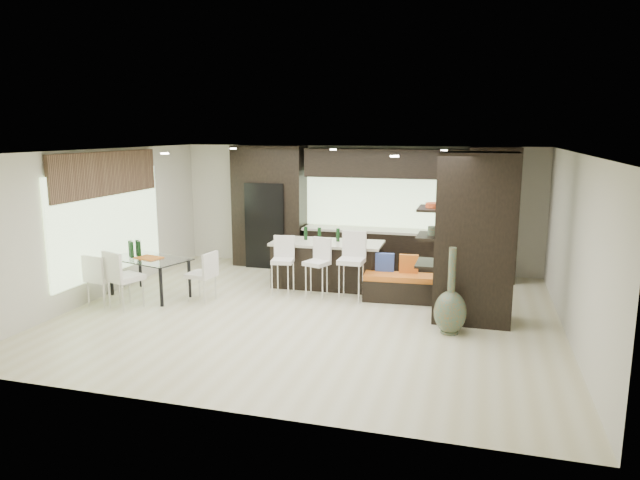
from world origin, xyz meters
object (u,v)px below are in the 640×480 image
(dining_table, at_px, (150,277))
(chair_far, at_px, (103,282))
(kitchen_island, at_px, (327,264))
(bench, at_px, (399,288))
(stool_right, at_px, (351,273))
(floor_vase, at_px, (451,291))
(stool_left, at_px, (283,271))
(stool_mid, at_px, (317,274))
(chair_end, at_px, (201,278))
(chair_near, at_px, (125,282))

(dining_table, height_order, chair_far, chair_far)
(kitchen_island, height_order, bench, kitchen_island)
(stool_right, xyz_separation_m, floor_vase, (1.82, -1.28, 0.16))
(floor_vase, xyz_separation_m, chair_far, (-5.92, -0.21, -0.24))
(stool_left, height_order, stool_right, stool_right)
(kitchen_island, bearing_deg, stool_mid, -91.56)
(stool_mid, bearing_deg, chair_end, -138.17)
(stool_left, xyz_separation_m, stool_right, (1.31, -0.03, 0.06))
(stool_right, bearing_deg, kitchen_island, 131.48)
(stool_left, xyz_separation_m, dining_table, (-2.33, -0.78, -0.08))
(chair_far, bearing_deg, kitchen_island, 43.19)
(kitchen_island, distance_m, stool_right, 1.02)
(bench, bearing_deg, stool_right, -170.33)
(stool_mid, xyz_separation_m, chair_near, (-2.98, -1.53, 0.03))
(chair_far, bearing_deg, dining_table, 67.37)
(chair_far, bearing_deg, floor_vase, 11.90)
(bench, bearing_deg, chair_near, -163.12)
(kitchen_island, xyz_separation_m, dining_table, (-2.98, -1.53, -0.09))
(chair_far, xyz_separation_m, chair_end, (1.51, 0.73, -0.01))
(stool_mid, distance_m, bench, 1.51)
(stool_mid, xyz_separation_m, dining_table, (-2.98, -0.78, -0.08))
(chair_far, bearing_deg, stool_mid, 33.54)
(chair_far, bearing_deg, stool_right, 29.76)
(stool_left, distance_m, chair_end, 1.50)
(kitchen_island, bearing_deg, floor_vase, -41.33)
(chair_far, relative_size, chair_end, 1.02)
(floor_vase, relative_size, dining_table, 0.89)
(bench, xyz_separation_m, floor_vase, (0.98, -1.48, 0.42))
(dining_table, bearing_deg, stool_mid, 31.21)
(kitchen_island, bearing_deg, bench, -22.76)
(floor_vase, bearing_deg, chair_far, -178.00)
(floor_vase, height_order, dining_table, floor_vase)
(stool_mid, xyz_separation_m, chair_far, (-3.45, -1.51, -0.01))
(floor_vase, distance_m, chair_end, 4.44)
(stool_mid, distance_m, chair_near, 3.35)
(kitchen_island, height_order, floor_vase, floor_vase)
(stool_mid, bearing_deg, kitchen_island, 109.86)
(bench, xyz_separation_m, chair_end, (-3.42, -0.96, 0.17))
(stool_left, bearing_deg, chair_end, -157.68)
(chair_near, distance_m, chair_far, 0.47)
(stool_left, relative_size, chair_near, 0.94)
(stool_mid, relative_size, chair_near, 0.94)
(stool_right, height_order, bench, stool_right)
(floor_vase, height_order, chair_far, floor_vase)
(stool_left, bearing_deg, stool_right, -10.26)
(floor_vase, bearing_deg, kitchen_island, 140.23)
(stool_mid, height_order, bench, stool_mid)
(dining_table, relative_size, chair_end, 1.79)
(chair_near, distance_m, chair_end, 1.29)
(stool_mid, xyz_separation_m, chair_end, (-1.93, -0.78, -0.02))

